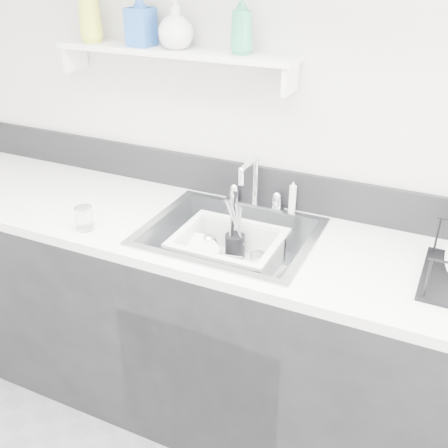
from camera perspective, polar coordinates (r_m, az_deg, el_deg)
The scene contains 18 objects.
room_shell at distance 1.07m, azimuth -18.10°, elevation 16.37°, with size 3.50×3.00×2.60m.
counter_run at distance 2.24m, azimuth 0.55°, elevation -11.28°, with size 3.20×0.62×0.92m.
backsplash at distance 2.19m, azimuth 3.86°, elevation 4.33°, with size 3.20×0.02×0.16m, color black.
sink at distance 2.03m, azimuth 0.60°, elevation -3.15°, with size 0.64×0.52×0.20m, color silver, non-canonical shape.
faucet at distance 2.16m, azimuth 3.33°, elevation 3.34°, with size 0.26×0.18×0.23m.
side_sprayer at distance 2.11m, azimuth 7.46°, elevation 2.89°, with size 0.03×0.03×0.14m, color white.
wall_shelf at distance 2.13m, azimuth -5.62°, elevation 17.98°, with size 1.00×0.16×0.12m.
wash_tub at distance 2.02m, azimuth 0.45°, elevation -3.27°, with size 0.39×0.32×0.15m, color white, non-canonical shape.
plate_stack at distance 2.06m, azimuth -3.00°, elevation -3.87°, with size 0.24×0.23×0.09m.
utensil_cup at distance 2.09m, azimuth 1.19°, elevation -2.20°, with size 0.08×0.08×0.27m.
ladle at distance 2.06m, azimuth -1.54°, elevation -3.36°, with size 0.27×0.10×0.08m, color silver, non-canonical shape.
tumbler_in_tub at distance 1.99m, azimuth 3.73°, elevation -4.39°, with size 0.06×0.06×0.09m, color white.
tumbler_counter at distance 2.05m, azimuth -14.95°, elevation 0.60°, with size 0.07×0.07×0.09m, color white.
bowl_small at distance 1.98m, azimuth 1.49°, elevation -5.62°, with size 0.10×0.10×0.03m, color white.
soap_bottle_a at distance 2.31m, azimuth -14.46°, elevation 21.56°, with size 0.09×0.09×0.24m, color #D6E13B.
soap_bottle_b at distance 2.18m, azimuth -9.08°, elevation 21.29°, with size 0.09×0.10×0.21m, color #245AB3.
soap_bottle_c at distance 2.10m, azimuth -5.31°, elevation 20.74°, with size 0.13×0.13×0.17m, color silver.
soap_bottle_d at distance 1.98m, azimuth 1.94°, elevation 20.94°, with size 0.08×0.08×0.21m, color #2B9466.
Camera 1 is at (0.72, -0.39, 1.88)m, focal length 42.00 mm.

